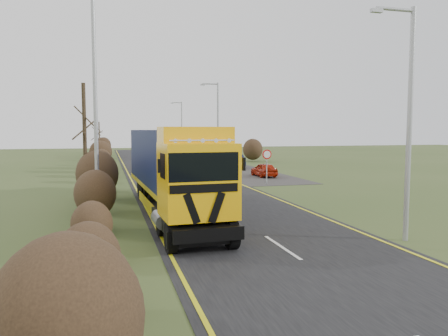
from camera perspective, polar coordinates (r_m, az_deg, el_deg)
name	(u,v)px	position (r m, az deg, el deg)	size (l,w,h in m)	color
ground	(245,223)	(18.49, 2.73, -7.20)	(160.00, 160.00, 0.00)	#37491F
road	(197,191)	(28.03, -3.57, -2.99)	(8.00, 120.00, 0.02)	black
layby	(245,173)	(39.29, 2.79, -0.69)	(6.00, 18.00, 0.02)	#2E2B29
lane_markings	(198,191)	(27.73, -3.44, -3.04)	(7.52, 116.00, 0.01)	yellow
hedgerow	(98,171)	(25.19, -16.08, -0.40)	(2.24, 102.04, 6.05)	black
lorry	(172,165)	(20.29, -6.84, 0.36)	(2.92, 14.47, 4.01)	black
car_red_hatchback	(264,170)	(36.54, 5.24, -0.25)	(1.36, 3.38, 1.15)	#A31C08
car_blue_sedan	(231,160)	(45.26, 0.94, 1.01)	(1.60, 4.58, 1.51)	#0A103A
streetlight_near	(407,115)	(16.42, 22.84, 6.38)	(1.72, 0.18, 8.05)	#A0A2A5
streetlight_mid	(217,123)	(41.13, -0.93, 5.90)	(1.77, 0.18, 8.30)	#A0A2A5
streetlight_far	(181,126)	(65.89, -5.62, 5.43)	(1.73, 0.18, 8.09)	#A0A2A5
left_pole	(96,116)	(17.85, -16.43, 6.58)	(0.16, 0.16, 8.92)	#A0A2A5
speed_sign	(267,160)	(31.52, 5.62, 1.08)	(0.69, 0.10, 2.49)	#A0A2A5
warning_board	(225,160)	(41.90, 0.12, 0.99)	(0.63, 0.11, 1.64)	#A0A2A5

